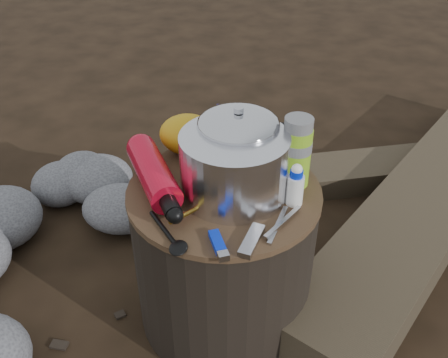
% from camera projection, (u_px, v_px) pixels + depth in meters
% --- Properties ---
extents(ground, '(60.00, 60.00, 0.00)m').
position_uv_depth(ground, '(224.00, 310.00, 1.52)').
color(ground, black).
rests_on(ground, ground).
extents(stump, '(0.48, 0.48, 0.45)m').
position_uv_depth(stump, '(224.00, 255.00, 1.39)').
color(stump, black).
rests_on(stump, ground).
extents(rock_ring, '(0.47, 1.03, 0.20)m').
position_uv_depth(rock_ring, '(40.00, 245.00, 1.61)').
color(rock_ring, '#5B5A5F').
rests_on(rock_ring, ground).
extents(log_main, '(1.12, 1.72, 0.15)m').
position_uv_depth(log_main, '(432.00, 197.00, 1.86)').
color(log_main, '#3E3325').
rests_on(log_main, ground).
extents(log_small, '(1.10, 0.57, 0.09)m').
position_uv_depth(log_small, '(335.00, 175.00, 2.03)').
color(log_small, '#3E3325').
rests_on(log_small, ground).
extents(foil_windscreen, '(0.26, 0.26, 0.16)m').
position_uv_depth(foil_windscreen, '(234.00, 165.00, 1.21)').
color(foil_windscreen, silver).
rests_on(foil_windscreen, stump).
extents(camping_pot, '(0.19, 0.19, 0.19)m').
position_uv_depth(camping_pot, '(238.00, 147.00, 1.25)').
color(camping_pot, silver).
rests_on(camping_pot, stump).
extents(fuel_bottle, '(0.24, 0.32, 0.08)m').
position_uv_depth(fuel_bottle, '(153.00, 173.00, 1.26)').
color(fuel_bottle, red).
rests_on(fuel_bottle, stump).
extents(thermos, '(0.07, 0.07, 0.18)m').
position_uv_depth(thermos, '(296.00, 152.00, 1.24)').
color(thermos, '#89C621').
rests_on(thermos, stump).
extents(travel_mug, '(0.07, 0.07, 0.11)m').
position_uv_depth(travel_mug, '(282.00, 148.00, 1.33)').
color(travel_mug, black).
rests_on(travel_mug, stump).
extents(stuff_sack, '(0.16, 0.13, 0.11)m').
position_uv_depth(stuff_sack, '(188.00, 134.00, 1.38)').
color(stuff_sack, gold).
rests_on(stuff_sack, stump).
extents(food_pouch, '(0.11, 0.03, 0.15)m').
position_uv_depth(food_pouch, '(237.00, 133.00, 1.35)').
color(food_pouch, '#110D4D').
rests_on(food_pouch, stump).
extents(lighter, '(0.06, 0.09, 0.02)m').
position_uv_depth(lighter, '(217.00, 242.00, 1.10)').
color(lighter, '#0728D4').
rests_on(lighter, stump).
extents(multitool, '(0.05, 0.11, 0.01)m').
position_uv_depth(multitool, '(252.00, 241.00, 1.10)').
color(multitool, '#B0B0B5').
rests_on(multitool, stump).
extents(pot_grabber, '(0.08, 0.14, 0.01)m').
position_uv_depth(pot_grabber, '(278.00, 224.00, 1.15)').
color(pot_grabber, '#B0B0B5').
rests_on(pot_grabber, stump).
extents(spork, '(0.13, 0.14, 0.01)m').
position_uv_depth(spork, '(164.00, 229.00, 1.14)').
color(spork, black).
rests_on(spork, stump).
extents(squeeze_bottle, '(0.04, 0.04, 0.10)m').
position_uv_depth(squeeze_bottle, '(295.00, 186.00, 1.20)').
color(squeeze_bottle, white).
rests_on(squeeze_bottle, stump).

